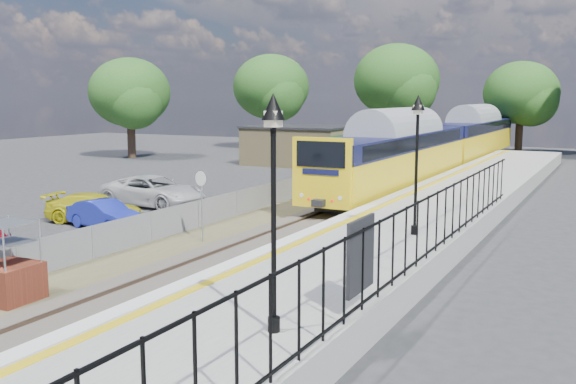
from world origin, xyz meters
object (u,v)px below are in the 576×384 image
Objects in this scene: car_blue at (105,214)px; car_yellow at (95,208)px; train at (443,141)px; car_white at (154,191)px; victorian_lamp_north at (417,132)px; brick_plinth at (8,264)px; victorian_lamp_south at (273,158)px; speed_sign at (201,195)px.

car_blue is 0.84× the size of car_yellow.
train is 22.15m from car_white.
car_blue is at bearing -176.31° from victorian_lamp_north.
brick_plinth is at bearing -141.97° from car_blue.
car_yellow is at bearing -171.75° from car_white.
brick_plinth is (-2.91, -33.80, -1.28)m from train.
car_blue is at bearing -159.06° from car_white.
speed_sign is (-8.00, 8.87, -2.46)m from victorian_lamp_south.
victorian_lamp_south and victorian_lamp_north have the same top height.
car_blue is (-5.11, 0.30, -1.24)m from speed_sign.
car_white is (-14.95, 14.51, -3.54)m from victorian_lamp_south.
brick_plinth is 0.40× the size of car_white.
victorian_lamp_north reaches higher than speed_sign.
speed_sign is at bearing 132.05° from victorian_lamp_south.
speed_sign is (-2.50, -25.62, -0.50)m from train.
brick_plinth is at bearing -152.70° from car_white.
car_white is at bearing 163.01° from victorian_lamp_north.
victorian_lamp_south is at bearing -132.13° from car_white.
car_yellow is at bearing -110.03° from train.
train reaches higher than car_white.
speed_sign is 9.01m from car_white.
brick_plinth reaches higher than car_white.
car_yellow is at bearing 145.45° from victorian_lamp_south.
victorian_lamp_south is 16.42m from car_blue.
train is 18.50× the size of brick_plinth.
victorian_lamp_south is at bearing -4.65° from brick_plinth.
car_white is at bearing -115.30° from train.
victorian_lamp_south is 2.08× the size of brick_plinth.
victorian_lamp_south is 34.97m from train.
speed_sign is (0.41, 8.18, 0.78)m from brick_plinth.
train is at bearing 85.07° from brick_plinth.
car_blue is (-13.11, 9.17, -3.70)m from victorian_lamp_south.
car_blue is 5.65m from car_white.
car_blue is at bearing -106.74° from train.
brick_plinth reaches higher than car_blue.
speed_sign is 0.50× the size of car_white.
victorian_lamp_north is 0.84× the size of car_white.
car_yellow is at bearing -177.50° from speed_sign.
victorian_lamp_south is 1.26× the size of car_blue.
victorian_lamp_north is 8.26m from speed_sign.
car_blue is (-7.61, -25.32, -1.74)m from train.
victorian_lamp_north is at bearing 20.27° from speed_sign.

